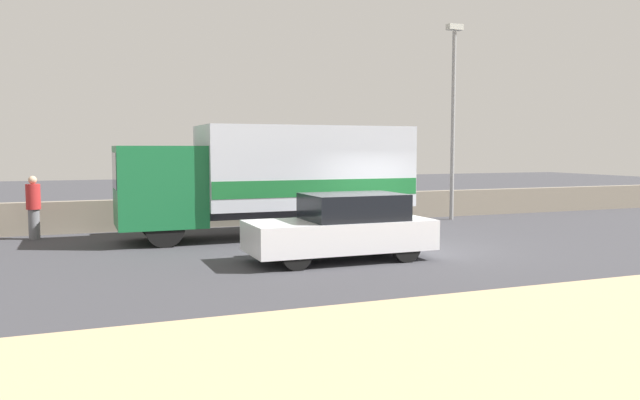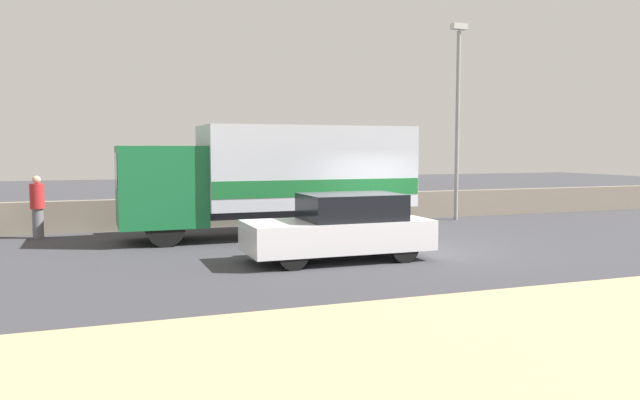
# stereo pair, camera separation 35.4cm
# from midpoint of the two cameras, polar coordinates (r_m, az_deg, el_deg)

# --- Properties ---
(ground_plane) EXTENTS (80.00, 80.00, 0.00)m
(ground_plane) POSITION_cam_midpoint_polar(r_m,az_deg,el_deg) (16.12, 7.13, -4.33)
(ground_plane) COLOR #38383D
(stone_wall_backdrop) EXTENTS (60.00, 0.35, 0.96)m
(stone_wall_backdrop) POSITION_cam_midpoint_polar(r_m,az_deg,el_deg) (21.48, -0.51, -0.74)
(stone_wall_backdrop) COLOR gray
(stone_wall_backdrop) RESTS_ON ground_plane
(street_lamp) EXTENTS (0.56, 0.28, 6.85)m
(street_lamp) POSITION_cam_midpoint_polar(r_m,az_deg,el_deg) (22.64, 11.64, 8.29)
(street_lamp) COLOR gray
(street_lamp) RESTS_ON ground_plane
(box_truck) EXTENTS (8.30, 2.47, 3.17)m
(box_truck) POSITION_cam_midpoint_polar(r_m,az_deg,el_deg) (17.93, -4.38, 2.24)
(box_truck) COLOR #196B38
(box_truck) RESTS_ON ground_plane
(car_hatchback) EXTENTS (4.17, 1.73, 1.51)m
(car_hatchback) POSITION_cam_midpoint_polar(r_m,az_deg,el_deg) (14.11, 1.43, -2.52)
(car_hatchback) COLOR silver
(car_hatchback) RESTS_ON ground_plane
(pedestrian) EXTENTS (0.39, 0.39, 1.77)m
(pedestrian) POSITION_cam_midpoint_polar(r_m,az_deg,el_deg) (19.17, -25.21, -0.54)
(pedestrian) COLOR slate
(pedestrian) RESTS_ON ground_plane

